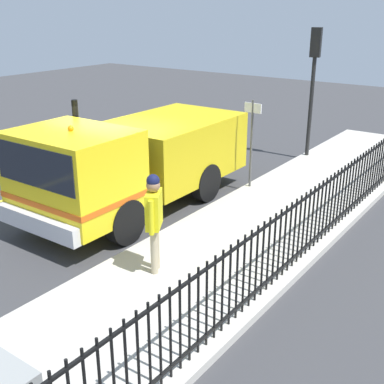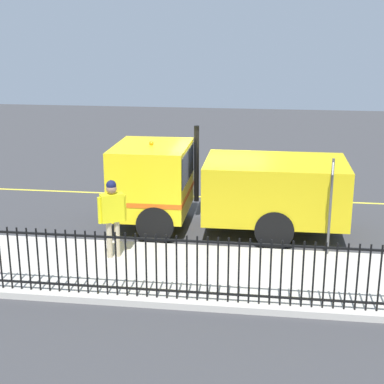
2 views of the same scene
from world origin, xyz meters
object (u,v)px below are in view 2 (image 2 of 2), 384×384
object	(u,v)px
worker_standing	(112,211)
street_sign	(331,195)
traffic_cone	(317,205)
work_truck	(213,183)

from	to	relation	value
worker_standing	street_sign	bearing A→B (deg)	-20.98
traffic_cone	street_sign	size ratio (longest dim) A/B	0.27
work_truck	traffic_cone	size ratio (longest dim) A/B	9.94
traffic_cone	work_truck	bearing A→B (deg)	-59.03
work_truck	street_sign	xyz separation A→B (m)	(1.62, 2.85, 0.26)
street_sign	work_truck	bearing A→B (deg)	-119.69
work_truck	worker_standing	world-z (taller)	work_truck
worker_standing	street_sign	xyz separation A→B (m)	(-0.85, 4.90, 0.31)
worker_standing	work_truck	bearing A→B (deg)	19.52
worker_standing	traffic_cone	bearing A→B (deg)	9.72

